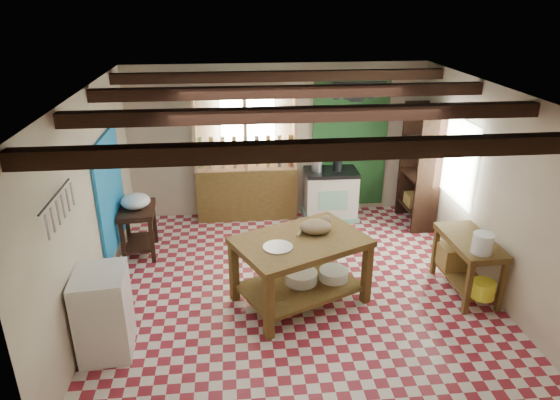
{
  "coord_description": "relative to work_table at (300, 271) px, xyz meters",
  "views": [
    {
      "loc": [
        -0.8,
        -5.67,
        3.65
      ],
      "look_at": [
        -0.18,
        0.3,
        1.14
      ],
      "focal_mm": 32.0,
      "sensor_mm": 36.0,
      "label": 1
    }
  ],
  "objects": [
    {
      "name": "floor",
      "position": [
        -0.01,
        0.33,
        -0.45
      ],
      "size": [
        5.0,
        5.0,
        0.02
      ],
      "primitive_type": "cube",
      "color": "maroon",
      "rests_on": "ground"
    },
    {
      "name": "ceiling",
      "position": [
        -0.01,
        0.33,
        2.16
      ],
      "size": [
        5.0,
        5.0,
        0.02
      ],
      "primitive_type": "cube",
      "color": "#434348",
      "rests_on": "wall_back"
    },
    {
      "name": "wall_back",
      "position": [
        -0.01,
        2.83,
        0.86
      ],
      "size": [
        5.0,
        0.04,
        2.6
      ],
      "primitive_type": "cube",
      "color": "beige",
      "rests_on": "floor"
    },
    {
      "name": "wall_front",
      "position": [
        -0.01,
        -2.17,
        0.86
      ],
      "size": [
        5.0,
        0.04,
        2.6
      ],
      "primitive_type": "cube",
      "color": "beige",
      "rests_on": "floor"
    },
    {
      "name": "wall_left",
      "position": [
        -2.51,
        0.33,
        0.86
      ],
      "size": [
        0.04,
        5.0,
        2.6
      ],
      "primitive_type": "cube",
      "color": "beige",
      "rests_on": "floor"
    },
    {
      "name": "wall_right",
      "position": [
        2.49,
        0.33,
        0.86
      ],
      "size": [
        0.04,
        5.0,
        2.6
      ],
      "primitive_type": "cube",
      "color": "beige",
      "rests_on": "floor"
    },
    {
      "name": "ceiling_beams",
      "position": [
        -0.01,
        0.33,
        2.04
      ],
      "size": [
        5.0,
        3.8,
        0.15
      ],
      "primitive_type": "cube",
      "color": "black",
      "rests_on": "ceiling"
    },
    {
      "name": "blue_wall_patch",
      "position": [
        -2.48,
        1.23,
        0.66
      ],
      "size": [
        0.04,
        1.4,
        1.6
      ],
      "primitive_type": "cube",
      "color": "#1977C1",
      "rests_on": "wall_left"
    },
    {
      "name": "green_wall_patch",
      "position": [
        1.24,
        2.8,
        0.81
      ],
      "size": [
        1.3,
        0.04,
        2.3
      ],
      "primitive_type": "cube",
      "color": "#205023",
      "rests_on": "wall_back"
    },
    {
      "name": "window_back",
      "position": [
        -0.51,
        2.81,
        1.26
      ],
      "size": [
        0.9,
        0.02,
        0.8
      ],
      "primitive_type": "cube",
      "color": "silver",
      "rests_on": "wall_back"
    },
    {
      "name": "window_right",
      "position": [
        2.47,
        1.33,
        0.96
      ],
      "size": [
        0.02,
        1.3,
        1.2
      ],
      "primitive_type": "cube",
      "color": "silver",
      "rests_on": "wall_right"
    },
    {
      "name": "utensil_rail",
      "position": [
        -2.45,
        -0.87,
        1.34
      ],
      "size": [
        0.06,
        0.9,
        0.28
      ],
      "primitive_type": "cube",
      "color": "black",
      "rests_on": "wall_left"
    },
    {
      "name": "pot_rack",
      "position": [
        1.24,
        2.38,
        1.74
      ],
      "size": [
        0.86,
        0.12,
        0.36
      ],
      "primitive_type": "cube",
      "color": "black",
      "rests_on": "ceiling"
    },
    {
      "name": "shelving_unit",
      "position": [
        -0.56,
        2.64,
        0.66
      ],
      "size": [
        1.7,
        0.34,
        2.2
      ],
      "primitive_type": "cube",
      "color": "tan",
      "rests_on": "floor"
    },
    {
      "name": "tall_rack",
      "position": [
        2.27,
        2.13,
        0.56
      ],
      "size": [
        0.4,
        0.86,
        2.0
      ],
      "primitive_type": "cube",
      "color": "black",
      "rests_on": "floor"
    },
    {
      "name": "work_table",
      "position": [
        0.0,
        0.0,
        0.0
      ],
      "size": [
        1.83,
        1.58,
        0.87
      ],
      "primitive_type": "cube",
      "rotation": [
        0.0,
        0.0,
        0.43
      ],
      "color": "brown",
      "rests_on": "floor"
    },
    {
      "name": "stove",
      "position": [
        0.88,
        2.48,
        -0.0
      ],
      "size": [
        0.9,
        0.62,
        0.86
      ],
      "primitive_type": "cube",
      "rotation": [
        0.0,
        0.0,
        -0.03
      ],
      "color": "beige",
      "rests_on": "floor"
    },
    {
      "name": "prep_table",
      "position": [
        -2.21,
        1.49,
        -0.07
      ],
      "size": [
        0.56,
        0.77,
        0.74
      ],
      "primitive_type": "cube",
      "rotation": [
        0.0,
        0.0,
        0.07
      ],
      "color": "black",
      "rests_on": "floor"
    },
    {
      "name": "white_cabinet",
      "position": [
        -2.23,
        -0.72,
        0.04
      ],
      "size": [
        0.58,
        0.68,
        0.96
      ],
      "primitive_type": "cube",
      "rotation": [
        0.0,
        0.0,
        0.08
      ],
      "color": "white",
      "rests_on": "floor"
    },
    {
      "name": "right_counter",
      "position": [
        2.17,
        -0.0,
        -0.05
      ],
      "size": [
        0.56,
        1.08,
        0.77
      ],
      "primitive_type": "cube",
      "rotation": [
        0.0,
        0.0,
        0.02
      ],
      "color": "brown",
      "rests_on": "floor"
    },
    {
      "name": "cat",
      "position": [
        0.21,
        0.15,
        0.53
      ],
      "size": [
        0.5,
        0.47,
        0.18
      ],
      "primitive_type": "ellipsoid",
      "rotation": [
        0.0,
        0.0,
        0.61
      ],
      "color": "#997F59",
      "rests_on": "work_table"
    },
    {
      "name": "steel_tray",
      "position": [
        -0.3,
        -0.19,
        0.45
      ],
      "size": [
        0.47,
        0.47,
        0.02
      ],
      "primitive_type": "cylinder",
      "rotation": [
        0.0,
        0.0,
        0.43
      ],
      "color": "#B4B5BC",
      "rests_on": "work_table"
    },
    {
      "name": "basin_large",
      "position": [
        0.02,
        0.07,
        -0.13
      ],
      "size": [
        0.55,
        0.55,
        0.14
      ],
      "primitive_type": "cylinder",
      "rotation": [
        0.0,
        0.0,
        0.43
      ],
      "color": "white",
      "rests_on": "work_table"
    },
    {
      "name": "basin_small",
      "position": [
        0.45,
        0.1,
        -0.14
      ],
      "size": [
        0.49,
        0.49,
        0.13
      ],
      "primitive_type": "cylinder",
      "rotation": [
        0.0,
        0.0,
        0.43
      ],
      "color": "white",
      "rests_on": "work_table"
    },
    {
      "name": "kettle_left",
      "position": [
        0.63,
        2.49,
        0.53
      ],
      "size": [
        0.19,
        0.19,
        0.21
      ],
      "primitive_type": "cylinder",
      "rotation": [
        0.0,
        0.0,
        -0.03
      ],
      "color": "#B4B5BC",
      "rests_on": "stove"
    },
    {
      "name": "kettle_right",
      "position": [
        0.98,
        2.48,
        0.53
      ],
      "size": [
        0.16,
        0.16,
        0.2
      ],
      "primitive_type": "cylinder",
      "rotation": [
        0.0,
        0.0,
        -0.03
      ],
      "color": "black",
      "rests_on": "stove"
    },
    {
      "name": "enamel_bowl",
      "position": [
        -2.21,
        1.49,
        0.41
      ],
      "size": [
        0.45,
        0.45,
        0.21
      ],
      "primitive_type": "ellipsoid",
      "rotation": [
        0.0,
        0.0,
        0.07
      ],
      "color": "white",
      "rests_on": "prep_table"
    },
    {
      "name": "white_bucket",
      "position": [
        2.13,
        -0.35,
        0.45
      ],
      "size": [
        0.25,
        0.25,
        0.25
      ],
      "primitive_type": "cylinder",
      "rotation": [
        0.0,
        0.0,
        0.02
      ],
      "color": "white",
      "rests_on": "right_counter"
    },
    {
      "name": "wicker_basket",
      "position": [
        2.17,
        0.3,
        -0.08
      ],
      "size": [
        0.45,
        0.36,
        0.31
      ],
      "primitive_type": "cube",
      "rotation": [
        0.0,
        0.0,
        0.02
      ],
      "color": "olive",
      "rests_on": "right_counter"
    },
    {
      "name": "yellow_tub",
      "position": [
        2.19,
        -0.45,
        -0.13
      ],
      "size": [
        0.29,
        0.29,
        0.21
      ],
      "primitive_type": "cylinder",
      "rotation": [
        0.0,
        0.0,
        0.02
      ],
      "color": "yellow",
      "rests_on": "right_counter"
    }
  ]
}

